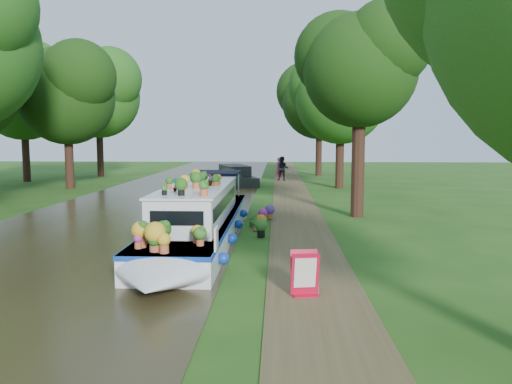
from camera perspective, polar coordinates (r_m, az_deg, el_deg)
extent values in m
plane|color=#204912|center=(18.90, 1.40, -4.20)|extent=(100.00, 100.00, 0.00)
cube|color=#2C2713|center=(19.93, -16.15, -3.88)|extent=(10.00, 100.00, 0.02)
cube|color=#4C3F23|center=(18.92, 5.05, -4.17)|extent=(2.20, 100.00, 0.03)
cube|color=silver|center=(17.37, -6.16, -3.86)|extent=(2.20, 12.00, 0.75)
cube|color=navy|center=(17.32, -6.17, -2.83)|extent=(2.24, 12.04, 0.12)
cube|color=silver|center=(16.45, -6.61, -1.26)|extent=(1.80, 7.00, 1.05)
cube|color=silver|center=(16.39, -6.64, 0.66)|extent=(1.90, 7.10, 0.06)
cube|color=black|center=(16.32, -3.46, -1.03)|extent=(0.03, 6.40, 0.38)
cube|color=black|center=(16.61, -9.72, -0.98)|extent=(0.03, 6.40, 0.38)
cube|color=black|center=(21.41, -4.49, 2.20)|extent=(1.90, 2.40, 0.10)
cube|color=white|center=(11.84, -4.59, -5.34)|extent=(0.04, 0.45, 0.55)
imported|color=#1D4C14|center=(14.59, -9.26, 0.86)|extent=(0.26, 0.26, 0.42)
imported|color=#1D4C14|center=(16.21, -5.37, 1.42)|extent=(0.31, 0.31, 0.39)
cylinder|color=black|center=(21.89, 11.58, 3.11)|extent=(0.56, 0.56, 4.55)
sphere|color=black|center=(22.03, 11.82, 13.44)|extent=(4.80, 4.80, 4.80)
sphere|color=black|center=(21.65, 14.81, 16.06)|extent=(3.60, 3.60, 3.60)
sphere|color=black|center=(22.84, 9.35, 15.05)|extent=(3.84, 3.84, 3.84)
cylinder|color=black|center=(33.87, 9.54, 3.67)|extent=(0.56, 0.56, 3.85)
sphere|color=#1D4C14|center=(33.93, 9.67, 10.47)|extent=(6.00, 6.00, 6.00)
sphere|color=#1D4C14|center=(33.32, 12.00, 12.57)|extent=(4.50, 4.50, 4.50)
sphere|color=#1D4C14|center=(34.93, 7.73, 11.86)|extent=(4.80, 4.80, 4.80)
cylinder|color=black|center=(44.75, 7.18, 4.56)|extent=(0.56, 0.56, 4.20)
sphere|color=black|center=(44.83, 7.26, 10.20)|extent=(6.60, 6.60, 6.60)
sphere|color=black|center=(44.09, 9.14, 11.96)|extent=(4.95, 4.95, 4.95)
sphere|color=black|center=(45.98, 5.70, 11.36)|extent=(5.28, 5.28, 5.28)
cylinder|color=black|center=(35.43, -20.56, 3.47)|extent=(0.56, 0.56, 3.85)
sphere|color=black|center=(35.49, -20.83, 10.08)|extent=(6.20, 6.20, 6.20)
sphere|color=black|center=(34.28, -19.59, 12.36)|extent=(4.65, 4.65, 4.65)
sphere|color=black|center=(36.99, -21.78, 11.32)|extent=(4.96, 4.96, 4.96)
cylinder|color=black|center=(45.28, -17.39, 4.45)|extent=(0.56, 0.56, 4.38)
sphere|color=#1D4C14|center=(45.38, -17.59, 10.31)|extent=(7.00, 7.00, 7.00)
sphere|color=#1D4C14|center=(44.06, -16.37, 12.31)|extent=(5.25, 5.25, 5.25)
sphere|color=#1D4C14|center=(47.04, -18.54, 11.42)|extent=(5.60, 5.60, 5.60)
cylinder|color=black|center=(42.29, -24.81, 3.93)|extent=(0.56, 0.56, 4.20)
sphere|color=#1D4C14|center=(42.38, -25.10, 9.98)|extent=(6.80, 6.80, 6.80)
sphere|color=#1D4C14|center=(40.99, -24.13, 12.08)|extent=(5.10, 5.10, 5.10)
sphere|color=#1D4C14|center=(44.06, -25.83, 11.12)|extent=(5.44, 5.44, 5.44)
cube|color=black|center=(36.42, -2.41, 1.44)|extent=(3.83, 6.80, 0.65)
cube|color=black|center=(35.83, -2.48, 2.48)|extent=(2.64, 4.09, 0.76)
cube|color=red|center=(11.13, 5.57, -11.56)|extent=(0.60, 0.51, 0.03)
cube|color=red|center=(10.89, 5.63, -9.38)|extent=(0.64, 0.33, 0.96)
cube|color=red|center=(11.11, 5.56, -9.05)|extent=(0.64, 0.33, 0.96)
cube|color=white|center=(10.83, 5.64, -9.18)|extent=(0.49, 0.23, 0.67)
imported|color=#E65E85|center=(39.48, 2.70, 2.67)|extent=(0.72, 0.54, 1.80)
imported|color=black|center=(38.99, 3.06, 2.69)|extent=(1.03, 0.87, 1.89)
imported|color=#296C20|center=(19.22, -0.37, -3.34)|extent=(0.47, 0.43, 0.46)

